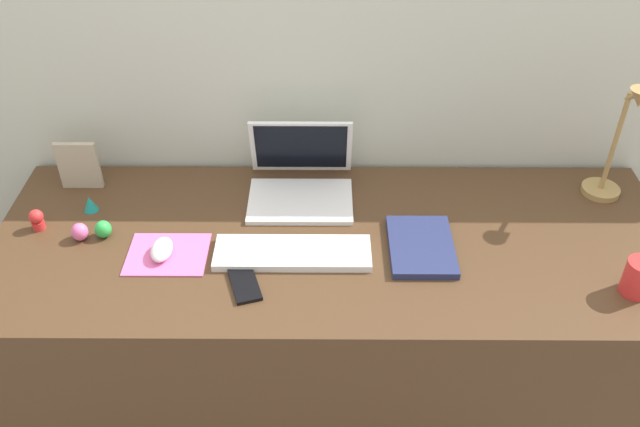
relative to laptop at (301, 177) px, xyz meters
The scene contains 16 objects.
ground_plane 0.83m from the laptop, 66.83° to the right, with size 6.00×6.00×0.00m, color slate.
back_wall 0.21m from the laptop, 60.69° to the left, with size 3.06×0.05×1.46m, color beige.
desk 0.49m from the laptop, 66.83° to the right, with size 1.86×0.71×0.74m, color #4C331E.
laptop is the anchor object (origin of this frame).
keyboard 0.29m from the laptop, 92.67° to the right, with size 0.41×0.13×0.02m, color white.
mousepad 0.45m from the laptop, 139.94° to the right, with size 0.21×0.17×0.00m, color pink.
mouse 0.46m from the laptop, 140.64° to the right, with size 0.06×0.10×0.03m, color white.
cell_phone 0.43m from the laptop, 107.66° to the right, with size 0.06×0.13×0.01m, color black.
desk_lamp 0.89m from the laptop, ahead, with size 0.11×0.15×0.37m.
notebook_pad 0.42m from the laptop, 38.74° to the right, with size 0.17×0.24×0.02m, color navy.
picture_frame 0.65m from the laptop, behind, with size 0.12×0.02×0.15m, color #B2A58C.
coffee_mug 0.93m from the laptop, 26.74° to the right, with size 0.07×0.07×0.09m, color red.
toy_figurine_pink 0.63m from the laptop, 159.50° to the right, with size 0.04×0.04×0.05m, color pink.
toy_figurine_green 0.57m from the laptop, 158.08° to the right, with size 0.04×0.04×0.05m, color green.
toy_figurine_red 0.74m from the laptop, 165.96° to the right, with size 0.04×0.04×0.06m.
toy_figurine_teal 0.61m from the laptop, behind, with size 0.04×0.04×0.05m, color teal.
Camera 1 is at (-0.03, -1.42, 1.92)m, focal length 38.21 mm.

